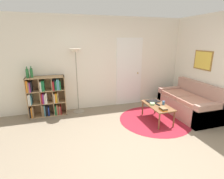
# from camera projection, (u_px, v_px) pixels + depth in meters

# --- Properties ---
(ground_plane) EXTENTS (14.00, 14.00, 0.00)m
(ground_plane) POSITION_uv_depth(u_px,v_px,m) (142.00, 157.00, 3.05)
(ground_plane) COLOR gray
(wall_back) EXTENTS (7.80, 0.11, 2.60)m
(wall_back) POSITION_uv_depth(u_px,v_px,m) (105.00, 64.00, 5.07)
(wall_back) COLOR silver
(wall_back) RESTS_ON ground_plane
(wall_right) EXTENTS (0.08, 5.56, 2.60)m
(wall_right) POSITION_uv_depth(u_px,v_px,m) (207.00, 66.00, 4.54)
(wall_right) COLOR silver
(wall_right) RESTS_ON ground_plane
(rug) EXTENTS (1.78, 1.78, 0.01)m
(rug) POSITION_uv_depth(u_px,v_px,m) (155.00, 120.00, 4.46)
(rug) COLOR maroon
(rug) RESTS_ON ground_plane
(bookshelf) EXTENTS (0.95, 0.34, 1.05)m
(bookshelf) POSITION_uv_depth(u_px,v_px,m) (46.00, 97.00, 4.62)
(bookshelf) COLOR tan
(bookshelf) RESTS_ON ground_plane
(floor_lamp) EXTENTS (0.32, 0.32, 1.75)m
(floor_lamp) POSITION_uv_depth(u_px,v_px,m) (76.00, 60.00, 4.56)
(floor_lamp) COLOR gray
(floor_lamp) RESTS_ON ground_plane
(couch) EXTENTS (0.84, 1.63, 0.87)m
(couch) POSITION_uv_depth(u_px,v_px,m) (190.00, 104.00, 4.70)
(couch) COLOR tan
(couch) RESTS_ON ground_plane
(coffee_table) EXTENTS (0.47, 0.91, 0.42)m
(coffee_table) POSITION_uv_depth(u_px,v_px,m) (158.00, 107.00, 4.31)
(coffee_table) COLOR brown
(coffee_table) RESTS_ON ground_plane
(laptop) EXTENTS (0.33, 0.23, 0.02)m
(laptop) POSITION_uv_depth(u_px,v_px,m) (153.00, 101.00, 4.55)
(laptop) COLOR black
(laptop) RESTS_ON coffee_table
(bowl) EXTENTS (0.12, 0.12, 0.05)m
(bowl) POSITION_uv_depth(u_px,v_px,m) (152.00, 104.00, 4.31)
(bowl) COLOR #9ED193
(bowl) RESTS_ON coffee_table
(book_stack_on_table) EXTENTS (0.14, 0.21, 0.06)m
(book_stack_on_table) POSITION_uv_depth(u_px,v_px,m) (163.00, 109.00, 4.00)
(book_stack_on_table) COLOR orange
(book_stack_on_table) RESTS_ON coffee_table
(cup) EXTENTS (0.06, 0.06, 0.09)m
(cup) POSITION_uv_depth(u_px,v_px,m) (164.00, 103.00, 4.33)
(cup) COLOR teal
(cup) RESTS_ON coffee_table
(remote) EXTENTS (0.06, 0.16, 0.02)m
(remote) POSITION_uv_depth(u_px,v_px,m) (158.00, 104.00, 4.32)
(remote) COLOR black
(remote) RESTS_ON coffee_table
(bottle_left) EXTENTS (0.07, 0.07, 0.28)m
(bottle_left) POSITION_uv_depth(u_px,v_px,m) (27.00, 73.00, 4.33)
(bottle_left) COLOR #236633
(bottle_left) RESTS_ON bookshelf
(bottle_middle) EXTENTS (0.07, 0.07, 0.28)m
(bottle_middle) POSITION_uv_depth(u_px,v_px,m) (31.00, 73.00, 4.36)
(bottle_middle) COLOR #236633
(bottle_middle) RESTS_ON bookshelf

